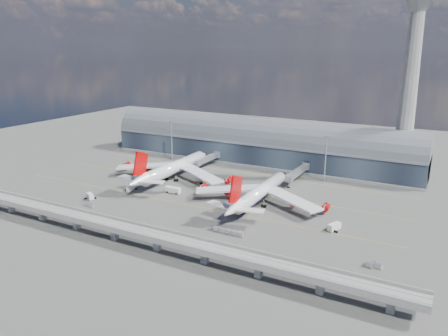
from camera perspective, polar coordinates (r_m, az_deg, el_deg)
The scene contains 20 objects.
ground at distance 214.53m, azimuth -4.20°, elevation -3.81°, with size 500.00×500.00×0.00m, color #474744.
taxi_lines at distance 232.45m, azimuth -1.27°, elevation -2.22°, with size 200.00×80.12×0.01m.
terminal at distance 277.76m, azimuth 4.42°, elevation 3.12°, with size 200.00×30.00×28.00m.
control_tower at distance 255.06m, azimuth 23.10°, elevation 9.99°, with size 19.00×19.00×103.00m.
guideway at distance 172.08m, azimuth -14.17°, elevation -7.41°, with size 220.00×8.50×7.20m.
floodlight_mast_left at distance 281.89m, azimuth -6.85°, elevation 3.72°, with size 3.00×0.70×25.70m.
floodlight_mast_right at distance 239.88m, azimuth 13.13°, elevation 1.31°, with size 3.00×0.70×25.70m.
airliner_left at distance 241.47m, azimuth -6.78°, elevation -0.05°, with size 70.67×74.20×22.65m.
airliner_right at distance 203.13m, azimuth 4.64°, elevation -3.28°, with size 65.00×67.92×21.59m.
jet_bridge_left at distance 267.27m, azimuth -2.04°, elevation 1.30°, with size 4.40×28.00×7.25m.
jet_bridge_right at distance 242.22m, azimuth 9.70°, elevation -0.43°, with size 4.40×32.00×7.25m.
service_truck_0 at distance 228.47m, azimuth -12.02°, elevation -2.52°, with size 3.54×7.05×2.79m.
service_truck_1 at distance 220.28m, azimuth -17.08°, elevation -3.56°, with size 5.49×4.43×2.90m.
service_truck_2 at distance 220.72m, azimuth -6.68°, elevation -2.88°, with size 8.48×2.72×3.06m.
service_truck_3 at distance 181.59m, azimuth 14.20°, elevation -7.46°, with size 4.57×6.58×2.97m.
service_truck_4 at distance 241.99m, azimuth 8.07°, elevation -1.35°, with size 2.35×4.37×2.47m.
service_truck_5 at distance 234.22m, azimuth -2.51°, elevation -1.74°, with size 5.12×5.91×2.76m.
cargo_train_0 at distance 211.12m, azimuth -17.26°, elevation -4.61°, with size 6.80×2.58×1.49m.
cargo_train_1 at distance 173.26m, azimuth 0.55°, elevation -8.31°, with size 13.46×1.80×1.79m.
cargo_train_2 at distance 156.90m, azimuth 19.02°, elevation -11.90°, with size 5.79×3.05×1.88m.
Camera 1 is at (109.60, -170.11, 71.22)m, focal length 35.00 mm.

